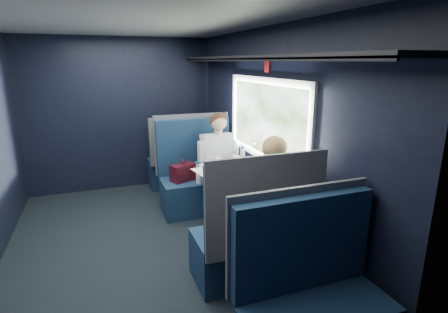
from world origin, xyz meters
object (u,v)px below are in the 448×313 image
object	(u,v)px
table	(235,180)
man	(220,159)
seat_bay_near	(198,179)
laptop	(259,162)
woman	(270,196)
seat_row_front	(182,162)
seat_bay_far	(253,239)
bottle_small	(242,155)
cup	(240,159)
seat_row_back	(312,305)

from	to	relation	value
table	man	world-z (taller)	man
seat_bay_near	laptop	xyz separation A→B (m)	(0.53, -0.75, 0.39)
table	man	bearing A→B (deg)	84.48
seat_bay_near	woman	distance (m)	1.63
seat_row_front	laptop	xyz separation A→B (m)	(0.52, -1.68, 0.40)
seat_bay_far	seat_row_front	distance (m)	2.67
table	man	xyz separation A→B (m)	(0.07, 0.70, 0.06)
seat_bay_near	bottle_small	bearing A→B (deg)	-48.89
seat_row_front	man	xyz separation A→B (m)	(0.25, -1.10, 0.31)
seat_bay_far	seat_row_front	size ratio (longest dim) A/B	1.09
seat_bay_near	seat_bay_far	size ratio (longest dim) A/B	1.00
seat_bay_near	cup	distance (m)	0.74
seat_row_back	seat_row_front	bearing A→B (deg)	90.00
seat_row_back	woman	distance (m)	1.16
seat_row_front	table	bearing A→B (deg)	-84.20
cup	laptop	bearing A→B (deg)	-65.73
seat_bay_far	cup	distance (m)	1.37
seat_bay_near	woman	bearing A→B (deg)	-80.73
woman	cup	bearing A→B (deg)	81.87
table	bottle_small	world-z (taller)	bottle_small
seat_row_back	bottle_small	world-z (taller)	seat_row_back
seat_row_front	cup	size ratio (longest dim) A/B	14.39
bottle_small	cup	bearing A→B (deg)	159.82
seat_row_front	woman	world-z (taller)	woman
seat_bay_far	seat_row_back	world-z (taller)	seat_bay_far
laptop	bottle_small	bearing A→B (deg)	110.65
seat_bay_far	man	bearing A→B (deg)	80.97
seat_bay_near	laptop	distance (m)	1.00
cup	seat_bay_near	bearing A→B (deg)	130.07
man	seat_bay_near	bearing A→B (deg)	146.25
seat_bay_near	cup	bearing A→B (deg)	-49.93
seat_row_front	seat_row_back	distance (m)	3.59
table	seat_bay_near	size ratio (longest dim) A/B	0.79
seat_row_back	table	bearing A→B (deg)	84.20
table	cup	xyz separation A→B (m)	(0.22, 0.38, 0.12)
table	seat_bay_far	distance (m)	0.93
table	seat_bay_far	size ratio (longest dim) A/B	0.79
table	laptop	bearing A→B (deg)	18.75
woman	laptop	bearing A→B (deg)	71.57
seat_row_front	seat_bay_near	bearing A→B (deg)	-90.47
table	woman	xyz separation A→B (m)	(0.07, -0.71, 0.06)
table	seat_row_back	size ratio (longest dim) A/B	0.86
seat_bay_far	seat_row_back	xyz separation A→B (m)	(0.00, -0.92, -0.00)
table	seat_row_front	size ratio (longest dim) A/B	0.86
seat_bay_far	seat_row_back	size ratio (longest dim) A/B	1.09
bottle_small	cup	size ratio (longest dim) A/B	2.61
seat_bay_far	table	bearing A→B (deg)	78.22
woman	seat_row_front	bearing A→B (deg)	95.70
seat_row_front	woman	xyz separation A→B (m)	(0.25, -2.50, 0.32)
seat_bay_near	seat_row_front	distance (m)	0.93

